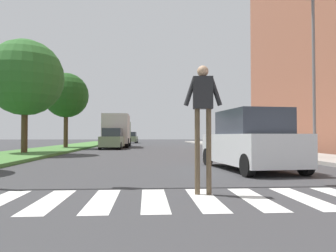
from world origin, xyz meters
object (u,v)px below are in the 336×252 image
object	(u,v)px
sedan_midblock	(113,139)
truck_box_delivery	(117,130)
suv_crossing	(250,142)
sedan_far_horizon	(131,138)
traffic_light_gantry	(33,2)
pedestrian_performer	(203,108)
street_lamp_right	(312,61)
tree_far	(25,78)
tree_distant	(66,96)
sedan_distant	(119,139)

from	to	relation	value
sedan_midblock	truck_box_delivery	distance (m)	4.20
suv_crossing	truck_box_delivery	world-z (taller)	truck_box_delivery
suv_crossing	sedan_far_horizon	size ratio (longest dim) A/B	1.12
traffic_light_gantry	pedestrian_performer	distance (m)	5.01
traffic_light_gantry	sedan_midblock	bearing A→B (deg)	90.21
traffic_light_gantry	sedan_far_horizon	size ratio (longest dim) A/B	2.05
traffic_light_gantry	street_lamp_right	world-z (taller)	street_lamp_right
pedestrian_performer	suv_crossing	xyz separation A→B (m)	(2.34, 4.45, -0.73)
tree_far	traffic_light_gantry	distance (m)	12.53
truck_box_delivery	traffic_light_gantry	bearing A→B (deg)	-89.84
tree_distant	pedestrian_performer	world-z (taller)	tree_distant
tree_distant	sedan_distant	size ratio (longest dim) A/B	1.37
street_lamp_right	pedestrian_performer	bearing A→B (deg)	-127.83
pedestrian_performer	suv_crossing	bearing A→B (deg)	62.33
tree_distant	suv_crossing	xyz separation A→B (m)	(10.28, -17.91, -3.62)
sedan_midblock	truck_box_delivery	bearing A→B (deg)	89.90
pedestrian_performer	truck_box_delivery	xyz separation A→B (m)	(-3.90, 25.97, -0.03)
pedestrian_performer	sedan_far_horizon	bearing A→B (deg)	94.41
suv_crossing	truck_box_delivery	bearing A→B (deg)	106.17
sedan_midblock	tree_distant	bearing A→B (deg)	172.64
tree_distant	street_lamp_right	distance (m)	20.11
tree_far	truck_box_delivery	bearing A→B (deg)	70.95
pedestrian_performer	sedan_midblock	world-z (taller)	pedestrian_performer
pedestrian_performer	sedan_far_horizon	xyz separation A→B (m)	(-3.38, 43.84, -0.89)
traffic_light_gantry	truck_box_delivery	world-z (taller)	traffic_light_gantry
tree_distant	sedan_midblock	xyz separation A→B (m)	(4.03, -0.52, -3.75)
street_lamp_right	traffic_light_gantry	bearing A→B (deg)	-147.38
traffic_light_gantry	suv_crossing	world-z (taller)	traffic_light_gantry
truck_box_delivery	tree_distant	bearing A→B (deg)	-138.28
tree_far	street_lamp_right	distance (m)	15.59
pedestrian_performer	truck_box_delivery	world-z (taller)	truck_box_delivery
tree_distant	sedan_far_horizon	xyz separation A→B (m)	(4.56, 21.47, -3.78)
street_lamp_right	pedestrian_performer	distance (m)	11.04
street_lamp_right	truck_box_delivery	xyz separation A→B (m)	(-10.43, 17.56, -2.96)
traffic_light_gantry	sedan_midblock	xyz separation A→B (m)	(-0.07, 20.08, -3.55)
pedestrian_performer	truck_box_delivery	bearing A→B (deg)	98.55
sedan_midblock	street_lamp_right	bearing A→B (deg)	-52.18
sedan_distant	sedan_midblock	bearing A→B (deg)	-88.05
tree_far	suv_crossing	distance (m)	14.36
truck_box_delivery	sedan_distant	bearing A→B (deg)	93.35
pedestrian_performer	truck_box_delivery	size ratio (longest dim) A/B	0.40
street_lamp_right	sedan_midblock	xyz separation A→B (m)	(-10.44, 13.45, -3.79)
traffic_light_gantry	street_lamp_right	size ratio (longest dim) A/B	1.17
traffic_light_gantry	sedan_midblock	size ratio (longest dim) A/B	1.90
suv_crossing	sedan_distant	distance (m)	28.31
tree_distant	sedan_distant	xyz separation A→B (m)	(3.68, 9.62, -3.77)
pedestrian_performer	street_lamp_right	bearing A→B (deg)	52.17
pedestrian_performer	sedan_distant	world-z (taller)	pedestrian_performer
tree_distant	traffic_light_gantry	world-z (taller)	tree_distant
street_lamp_right	sedan_midblock	size ratio (longest dim) A/B	1.62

